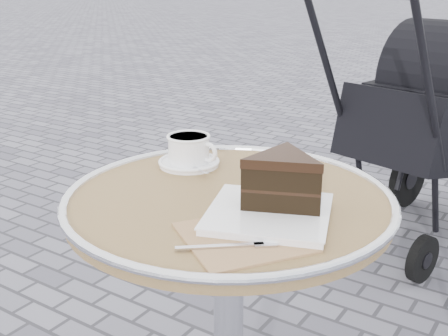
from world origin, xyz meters
The scene contains 4 objects.
cafe_table centered at (0.00, 0.00, 0.57)m, with size 0.72×0.72×0.74m.
cappuccino_set centered at (-0.19, 0.12, 0.77)m, with size 0.17×0.15×0.08m.
cake_plate_set centered at (0.14, -0.03, 0.79)m, with size 0.29×0.39×0.13m.
baby_stroller centered at (0.05, 1.62, 0.51)m, with size 0.75×1.18×1.14m.
Camera 1 is at (0.61, -0.95, 1.19)m, focal length 45.00 mm.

